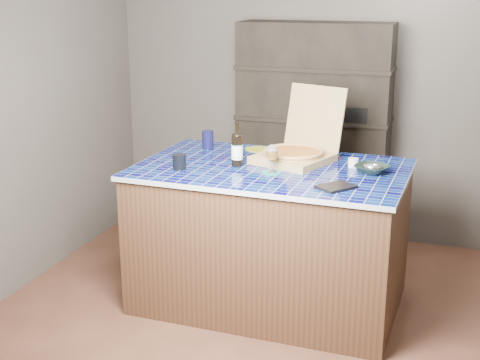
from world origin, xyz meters
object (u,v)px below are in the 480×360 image
(bowl, at_px, (372,169))
(mead_bottle, at_px, (237,149))
(kitchen_island, at_px, (271,235))
(pizza_box, at_px, (295,152))
(wine_glass, at_px, (272,153))
(dvd_case, at_px, (336,187))

(bowl, bearing_deg, mead_bottle, -173.09)
(kitchen_island, xyz_separation_m, pizza_box, (0.11, 0.19, 0.54))
(mead_bottle, height_order, wine_glass, mead_bottle)
(pizza_box, xyz_separation_m, bowl, (0.52, -0.12, -0.04))
(wine_glass, bearing_deg, pizza_box, 77.33)
(mead_bottle, bearing_deg, pizza_box, 34.36)
(wine_glass, height_order, dvd_case, wine_glass)
(pizza_box, xyz_separation_m, wine_glass, (-0.07, -0.32, 0.06))
(pizza_box, distance_m, mead_bottle, 0.40)
(kitchen_island, xyz_separation_m, mead_bottle, (-0.22, -0.04, 0.59))
(mead_bottle, height_order, dvd_case, mead_bottle)
(kitchen_island, distance_m, pizza_box, 0.58)
(wine_glass, height_order, bowl, wine_glass)
(dvd_case, xyz_separation_m, bowl, (0.15, 0.39, 0.02))
(mead_bottle, xyz_separation_m, bowl, (0.86, 0.10, -0.09))
(wine_glass, relative_size, dvd_case, 0.84)
(pizza_box, relative_size, wine_glass, 3.65)
(kitchen_island, relative_size, pizza_box, 2.73)
(kitchen_island, height_order, dvd_case, dvd_case)
(mead_bottle, height_order, bowl, mead_bottle)
(kitchen_island, height_order, mead_bottle, mead_bottle)
(mead_bottle, xyz_separation_m, wine_glass, (0.26, -0.09, 0.01))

